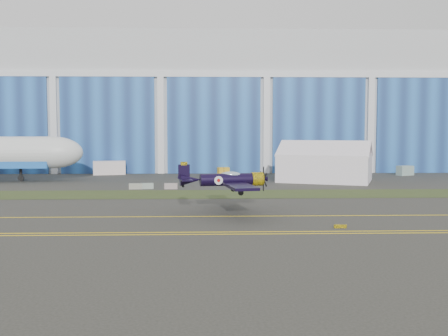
{
  "coord_description": "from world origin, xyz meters",
  "views": [
    {
      "loc": [
        9.5,
        -60.12,
        9.29
      ],
      "look_at": [
        11.68,
        5.94,
        4.34
      ],
      "focal_mm": 42.0,
      "sensor_mm": 36.0,
      "label": 1
    }
  ],
  "objects_px": {
    "tug": "(223,171)",
    "shipping_container": "(109,168)",
    "tent": "(325,161)",
    "warbird": "(227,180)"
  },
  "relations": [
    {
      "from": "warbird",
      "to": "tent",
      "type": "xyz_separation_m",
      "value": [
        18.79,
        34.85,
        -0.1
      ]
    },
    {
      "from": "tug",
      "to": "shipping_container",
      "type": "bearing_deg",
      "value": 166.81
    },
    {
      "from": "tent",
      "to": "tug",
      "type": "xyz_separation_m",
      "value": [
        -17.52,
        16.13,
        -2.98
      ]
    },
    {
      "from": "tent",
      "to": "tug",
      "type": "distance_m",
      "value": 24.01
    },
    {
      "from": "shipping_container",
      "to": "warbird",
      "type": "bearing_deg",
      "value": -78.1
    },
    {
      "from": "warbird",
      "to": "shipping_container",
      "type": "bearing_deg",
      "value": 103.59
    },
    {
      "from": "tent",
      "to": "shipping_container",
      "type": "height_order",
      "value": "tent"
    },
    {
      "from": "shipping_container",
      "to": "tug",
      "type": "height_order",
      "value": "shipping_container"
    },
    {
      "from": "shipping_container",
      "to": "tug",
      "type": "relative_size",
      "value": 2.79
    },
    {
      "from": "shipping_container",
      "to": "tug",
      "type": "xyz_separation_m",
      "value": [
        23.3,
        1.14,
        -0.72
      ]
    }
  ]
}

